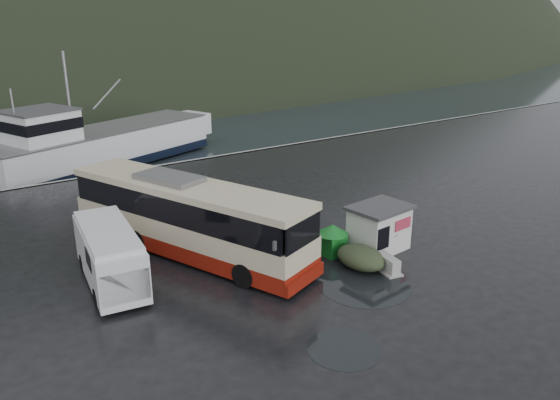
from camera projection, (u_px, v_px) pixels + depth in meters
ground at (279, 269)px, 25.16m from camera, size 160.00×160.00×0.00m
quay_edge at (127, 171)px, 40.73m from camera, size 160.00×0.60×1.50m
coach_bus at (190, 252)px, 26.87m from camera, size 7.85×13.77×3.81m
white_van at (113, 282)px, 23.90m from camera, size 2.88×6.39×2.58m
waste_bin_left at (332, 254)px, 26.70m from camera, size 1.20×1.20×1.55m
waste_bin_right at (383, 251)px, 27.08m from camera, size 1.33×1.33×1.45m
dome_tent at (360, 267)px, 25.30m from camera, size 1.95×2.64×1.00m
ticket_kiosk at (378, 249)px, 27.23m from camera, size 3.16×2.53×2.30m
jersey_barrier_a at (387, 271)px, 24.92m from camera, size 1.02×1.62×0.75m
jersey_barrier_b at (371, 251)px, 27.08m from camera, size 1.42×1.92×0.86m
fishing_trawler at (104, 150)px, 46.93m from camera, size 24.51×13.58×9.68m
puddles at (359, 302)px, 22.28m from camera, size 7.17×6.45×0.01m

